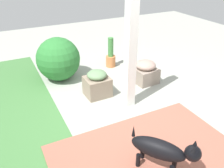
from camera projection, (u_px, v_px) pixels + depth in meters
ground_plane at (126, 111)px, 3.98m from camera, size 12.00×12.00×0.00m
brick_path at (153, 162)px, 3.00m from camera, size 1.80×2.40×0.02m
porch_pillar at (131, 40)px, 3.63m from camera, size 0.16×0.16×2.32m
stone_planter_nearest at (145, 72)px, 4.80m from camera, size 0.47×0.45×0.47m
stone_planter_mid at (97, 84)px, 4.33m from camera, size 0.40×0.44×0.50m
round_shrub at (58, 59)px, 4.82m from camera, size 0.88×0.88×0.88m
terracotta_pot_tall at (111, 56)px, 5.47m from camera, size 0.22×0.22×0.69m
dog at (163, 150)px, 2.75m from camera, size 0.73×0.60×0.55m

